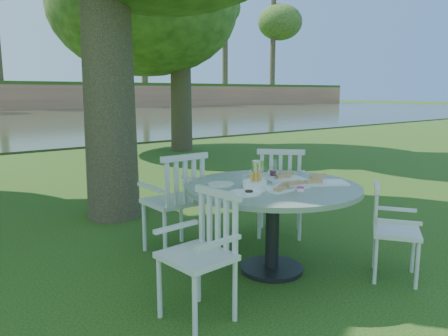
{
  "coord_description": "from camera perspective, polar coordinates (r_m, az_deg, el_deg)",
  "views": [
    {
      "loc": [
        -2.6,
        -3.13,
        1.59
      ],
      "look_at": [
        0.0,
        0.2,
        0.85
      ],
      "focal_mm": 35.0,
      "sensor_mm": 36.0,
      "label": 1
    }
  ],
  "objects": [
    {
      "name": "chair_se",
      "position": [
        4.0,
        20.5,
        -6.86
      ],
      "size": [
        0.55,
        0.55,
        0.81
      ],
      "rotation": [
        0.0,
        0.0,
        0.59
      ],
      "color": "silver",
      "rests_on": "ground"
    },
    {
      "name": "chair_sw",
      "position": [
        3.11,
        -2.32,
        -9.93
      ],
      "size": [
        0.46,
        0.49,
        0.9
      ],
      "rotation": [
        0.0,
        0.0,
        -1.49
      ],
      "color": "silver",
      "rests_on": "ground"
    },
    {
      "name": "ground",
      "position": [
        4.37,
        1.65,
        -11.41
      ],
      "size": [
        140.0,
        140.0,
        0.0
      ],
      "primitive_type": "plane",
      "color": "#18380B",
      "rests_on": "ground"
    },
    {
      "name": "chair_nw",
      "position": [
        4.26,
        -5.95,
        -3.65
      ],
      "size": [
        0.52,
        0.48,
        1.01
      ],
      "rotation": [
        0.0,
        0.0,
        -3.13
      ],
      "color": "silver",
      "rests_on": "ground"
    },
    {
      "name": "table",
      "position": [
        3.86,
        6.4,
        -4.2
      ],
      "size": [
        1.52,
        1.52,
        0.79
      ],
      "color": "black",
      "rests_on": "ground"
    },
    {
      "name": "chair_ne",
      "position": [
        4.8,
        7.37,
        -2.28
      ],
      "size": [
        0.68,
        0.68,
        0.99
      ],
      "rotation": [
        0.0,
        0.0,
        -3.96
      ],
      "color": "silver",
      "rests_on": "ground"
    },
    {
      "name": "tableware",
      "position": [
        3.83,
        5.82,
        -1.61
      ],
      "size": [
        1.17,
        0.86,
        0.21
      ],
      "color": "white",
      "rests_on": "table"
    }
  ]
}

